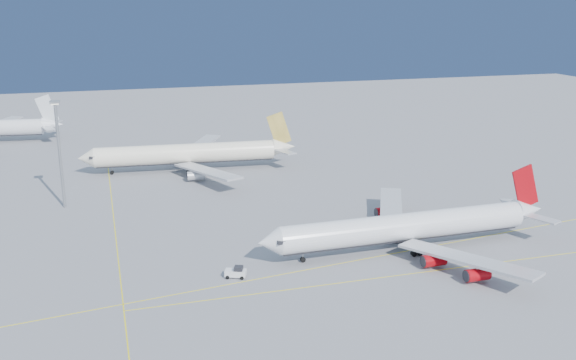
# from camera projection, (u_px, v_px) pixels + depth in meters

# --- Properties ---
(ground) EXTENTS (500.00, 500.00, 0.00)m
(ground) POSITION_uv_depth(u_px,v_px,m) (334.00, 251.00, 123.15)
(ground) COLOR slate
(ground) RESTS_ON ground
(taxiway_lines) EXTENTS (118.86, 140.00, 0.02)m
(taxiway_lines) POSITION_uv_depth(u_px,v_px,m) (252.00, 247.00, 124.95)
(taxiway_lines) COLOR yellow
(taxiway_lines) RESTS_ON ground
(airliner_virgin) EXTENTS (60.33, 54.30, 14.91)m
(airliner_virgin) POSITION_uv_depth(u_px,v_px,m) (410.00, 227.00, 122.98)
(airliner_virgin) COLOR white
(airliner_virgin) RESTS_ON ground
(airliner_etihad) EXTENTS (60.91, 56.10, 15.89)m
(airliner_etihad) POSITION_uv_depth(u_px,v_px,m) (191.00, 154.00, 180.41)
(airliner_etihad) COLOR white
(airliner_etihad) RESTS_ON ground
(pushback_tug) EXTENTS (4.02, 3.26, 2.03)m
(pushback_tug) POSITION_uv_depth(u_px,v_px,m) (236.00, 272.00, 111.09)
(pushback_tug) COLOR white
(pushback_tug) RESTS_ON ground
(light_mast) EXTENTS (2.15, 2.15, 24.86)m
(light_mast) POSITION_uv_depth(u_px,v_px,m) (59.00, 146.00, 145.11)
(light_mast) COLOR gray
(light_mast) RESTS_ON ground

